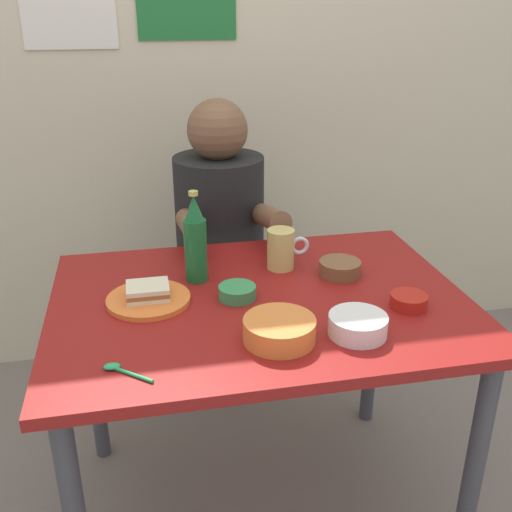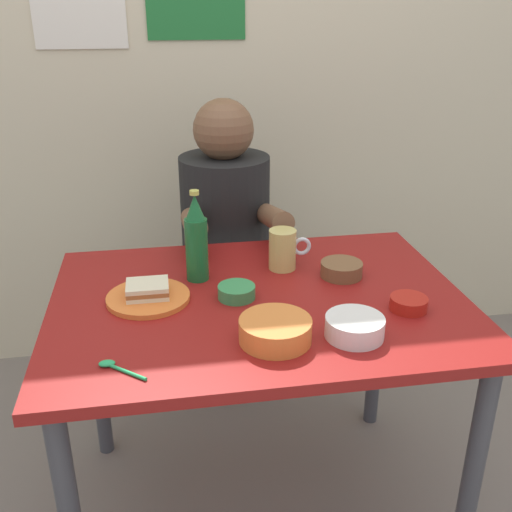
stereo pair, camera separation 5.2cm
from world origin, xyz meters
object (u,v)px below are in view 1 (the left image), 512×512
at_px(dining_table, 260,328).
at_px(beer_bottle, 195,241).
at_px(stool, 222,314).
at_px(person_seated, 220,214).
at_px(soup_bowl_orange, 278,329).
at_px(sandwich, 148,291).
at_px(beer_mug, 282,249).
at_px(plate_orange, 149,299).

distance_m(dining_table, beer_bottle, 0.30).
bearing_deg(stool, person_seated, -90.00).
relative_size(dining_table, person_seated, 1.53).
xyz_separation_m(person_seated, soup_bowl_orange, (0.01, -0.84, 0.01)).
distance_m(beer_bottle, soup_bowl_orange, 0.40).
relative_size(sandwich, beer_mug, 0.87).
height_order(dining_table, stool, dining_table).
height_order(beer_bottle, soup_bowl_orange, beer_bottle).
distance_m(sandwich, soup_bowl_orange, 0.39).
xyz_separation_m(person_seated, plate_orange, (-0.28, -0.58, -0.02)).
bearing_deg(plate_orange, dining_table, -6.93).
bearing_deg(person_seated, dining_table, -88.60).
bearing_deg(plate_orange, person_seated, 64.63).
relative_size(person_seated, beer_bottle, 2.75).
bearing_deg(stool, beer_bottle, -105.77).
distance_m(dining_table, sandwich, 0.32).
height_order(plate_orange, beer_mug, beer_mug).
bearing_deg(beer_mug, plate_orange, -160.44).
bearing_deg(person_seated, soup_bowl_orange, -89.16).
distance_m(dining_table, stool, 0.70).
xyz_separation_m(plate_orange, soup_bowl_orange, (0.29, -0.25, 0.02)).
relative_size(beer_mug, soup_bowl_orange, 0.74).
bearing_deg(sandwich, stool, 65.05).
relative_size(plate_orange, sandwich, 2.00).
xyz_separation_m(stool, beer_bottle, (-0.14, -0.49, 0.51)).
xyz_separation_m(dining_table, soup_bowl_orange, (-0.00, -0.22, 0.12)).
height_order(dining_table, sandwich, sandwich).
xyz_separation_m(beer_bottle, soup_bowl_orange, (0.15, -0.36, -0.09)).
distance_m(person_seated, soup_bowl_orange, 0.84).
bearing_deg(person_seated, plate_orange, -115.37).
height_order(plate_orange, sandwich, sandwich).
xyz_separation_m(dining_table, beer_mug, (0.10, 0.18, 0.15)).
height_order(stool, beer_mug, beer_mug).
bearing_deg(beer_mug, stool, 104.48).
height_order(stool, sandwich, sandwich).
relative_size(person_seated, beer_mug, 5.71).
xyz_separation_m(dining_table, plate_orange, (-0.29, 0.04, 0.10)).
height_order(sandwich, beer_mug, beer_mug).
bearing_deg(plate_orange, beer_bottle, 38.09).
height_order(plate_orange, soup_bowl_orange, soup_bowl_orange).
bearing_deg(plate_orange, beer_mug, 19.56).
distance_m(sandwich, beer_mug, 0.42).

